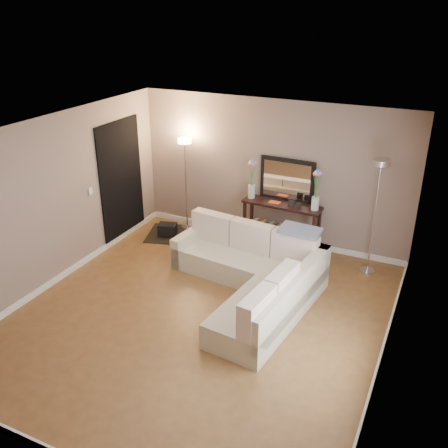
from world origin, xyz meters
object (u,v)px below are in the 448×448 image
at_px(floor_lamp_unlit, 377,195).
at_px(console_table, 276,222).
at_px(sectional_sofa, 254,274).
at_px(floor_lamp_lit, 185,166).

bearing_deg(floor_lamp_unlit, console_table, 173.14).
height_order(sectional_sofa, floor_lamp_unlit, floor_lamp_unlit).
bearing_deg(floor_lamp_unlit, floor_lamp_lit, 176.13).
bearing_deg(console_table, floor_lamp_unlit, -6.86).
height_order(sectional_sofa, floor_lamp_lit, floor_lamp_lit).
bearing_deg(console_table, floor_lamp_lit, 178.87).
height_order(floor_lamp_lit, floor_lamp_unlit, floor_lamp_unlit).
xyz_separation_m(sectional_sofa, console_table, (-0.23, 1.61, 0.17)).
xyz_separation_m(sectional_sofa, floor_lamp_unlit, (1.45, 1.40, 1.04)).
distance_m(sectional_sofa, floor_lamp_lit, 2.81).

